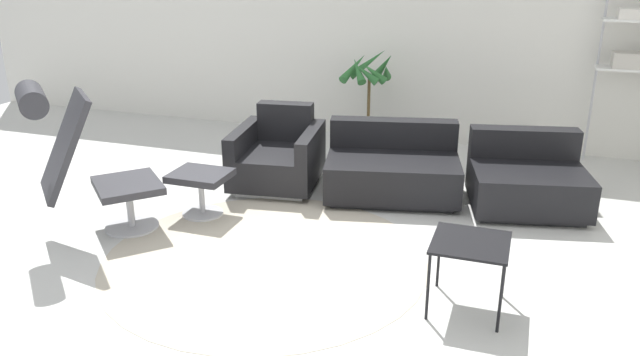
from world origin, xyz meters
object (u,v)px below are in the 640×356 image
(lounge_chair, at_px, (78,149))
(couch_second, at_px, (527,181))
(potted_plant, at_px, (369,104))
(armchair_red, at_px, (278,158))
(ottoman, at_px, (201,183))
(couch_low, at_px, (392,170))
(side_table, at_px, (470,248))

(lounge_chair, xyz_separation_m, couch_second, (3.34, 1.79, -0.50))
(couch_second, xyz_separation_m, potted_plant, (-1.81, 1.30, 0.27))
(lounge_chair, bearing_deg, armchair_red, 101.66)
(ottoman, distance_m, couch_low, 1.79)
(ottoman, relative_size, side_table, 1.02)
(lounge_chair, xyz_separation_m, armchair_red, (1.00, 1.62, -0.47))
(ottoman, distance_m, armchair_red, 0.99)
(lounge_chair, xyz_separation_m, side_table, (3.04, -0.11, -0.31))
(couch_low, bearing_deg, lounge_chair, 26.08)
(armchair_red, distance_m, couch_second, 2.34)
(armchair_red, height_order, couch_low, armchair_red)
(couch_second, bearing_deg, couch_low, -8.57)
(lounge_chair, relative_size, ottoman, 2.59)
(side_table, distance_m, potted_plant, 3.53)
(armchair_red, distance_m, side_table, 2.67)
(couch_second, bearing_deg, ottoman, 9.62)
(lounge_chair, distance_m, potted_plant, 3.45)
(lounge_chair, distance_m, couch_low, 2.78)
(ottoman, height_order, side_table, side_table)
(lounge_chair, bearing_deg, couch_low, 82.10)
(ottoman, height_order, armchair_red, armchair_red)
(ottoman, xyz_separation_m, side_table, (2.38, -0.80, 0.14))
(ottoman, bearing_deg, potted_plant, 69.98)
(lounge_chair, height_order, side_table, lounge_chair)
(couch_low, bearing_deg, potted_plant, -79.06)
(couch_second, bearing_deg, side_table, 68.29)
(armchair_red, bearing_deg, side_table, 131.55)
(ottoman, relative_size, potted_plant, 0.43)
(ottoman, bearing_deg, couch_low, 34.44)
(couch_second, height_order, side_table, couch_second)
(potted_plant, bearing_deg, ottoman, -110.02)
(ottoman, xyz_separation_m, armchair_red, (0.35, 0.93, -0.02))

